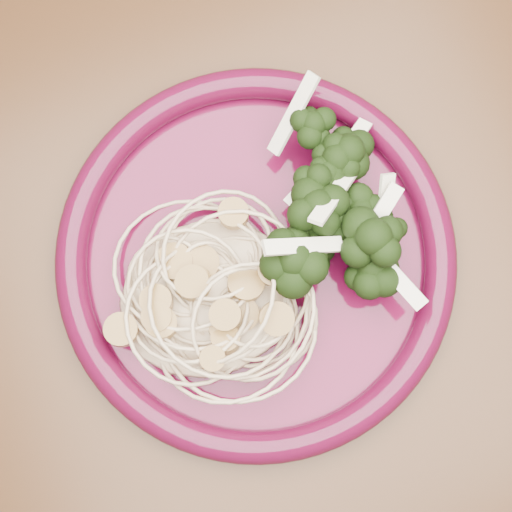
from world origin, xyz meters
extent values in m
plane|color=brown|center=(0.00, 0.00, 0.00)|extent=(3.50, 3.50, 0.00)
cube|color=#472814|center=(0.00, 0.00, 0.73)|extent=(1.20, 0.80, 0.04)
cylinder|color=#4C0824|center=(0.02, -0.04, 0.75)|extent=(0.39, 0.39, 0.01)
torus|color=#4C0522|center=(0.02, -0.04, 0.76)|extent=(0.40, 0.40, 0.03)
ellipsoid|color=beige|center=(-0.03, -0.05, 0.77)|extent=(0.17, 0.16, 0.03)
ellipsoid|color=black|center=(0.08, -0.02, 0.78)|extent=(0.14, 0.18, 0.06)
camera|label=1|loc=(-0.02, -0.13, 1.32)|focal=50.00mm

